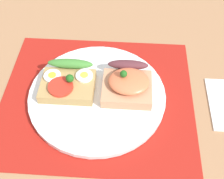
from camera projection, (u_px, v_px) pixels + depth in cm
name	position (u px, v px, depth cm)	size (l,w,h in cm)	color
ground_plane	(98.00, 102.00, 60.23)	(120.00, 90.00, 3.20)	#A0714B
placemat	(97.00, 97.00, 58.87)	(38.65, 33.89, 0.30)	#A51B13
plate	(97.00, 95.00, 58.33)	(27.46, 27.46, 1.10)	white
sandwich_egg_tomato	(68.00, 82.00, 57.88)	(10.63, 9.50, 4.17)	#AA8850
sandwich_salmon	(128.00, 84.00, 56.92)	(9.71, 10.06, 5.47)	tan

